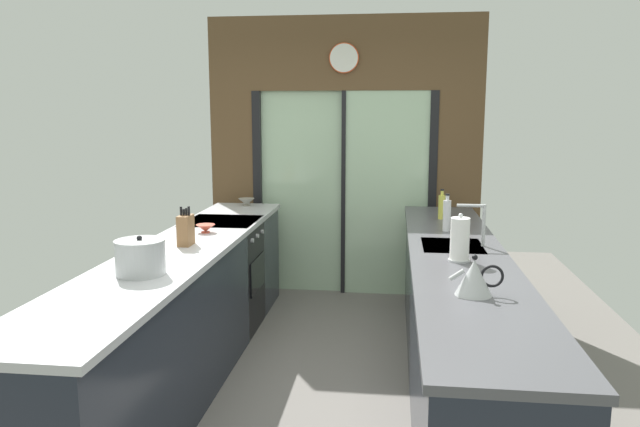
{
  "coord_description": "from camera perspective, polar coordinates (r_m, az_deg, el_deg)",
  "views": [
    {
      "loc": [
        0.49,
        -3.51,
        1.82
      ],
      "look_at": [
        -0.01,
        0.61,
        1.11
      ],
      "focal_mm": 34.03,
      "sensor_mm": 36.0,
      "label": 1
    }
  ],
  "objects": [
    {
      "name": "stock_pot",
      "position": [
        3.49,
        -16.54,
        -3.96
      ],
      "size": [
        0.28,
        0.28,
        0.22
      ],
      "color": "#B7BABC",
      "rests_on": "left_counter_run"
    },
    {
      "name": "mixing_bowl_far",
      "position": [
        5.77,
        -6.93,
        1.09
      ],
      "size": [
        0.15,
        0.15,
        0.07
      ],
      "color": "gray",
      "rests_on": "left_counter_run"
    },
    {
      "name": "right_counter_run",
      "position": [
        4.07,
        12.7,
        -10.0
      ],
      "size": [
        0.62,
        3.8,
        0.92
      ],
      "color": "#1E232D",
      "rests_on": "ground_plane"
    },
    {
      "name": "oven_range",
      "position": [
        5.15,
        -9.09,
        -5.77
      ],
      "size": [
        0.6,
        0.6,
        0.92
      ],
      "color": "black",
      "rests_on": "ground_plane"
    },
    {
      "name": "paper_towel_roll",
      "position": [
        3.73,
        13.01,
        -2.42
      ],
      "size": [
        0.13,
        0.13,
        0.29
      ],
      "color": "#B7BABC",
      "rests_on": "right_counter_run"
    },
    {
      "name": "soap_bottle_near",
      "position": [
        4.64,
        11.84,
        -0.13
      ],
      "size": [
        0.06,
        0.06,
        0.28
      ],
      "color": "silver",
      "rests_on": "right_counter_run"
    },
    {
      "name": "mixing_bowl_near",
      "position": [
        4.57,
        -10.71,
        -1.36
      ],
      "size": [
        0.14,
        0.14,
        0.06
      ],
      "color": "#BC4C38",
      "rests_on": "left_counter_run"
    },
    {
      "name": "soap_bottle_far",
      "position": [
        5.14,
        11.37,
        0.67
      ],
      "size": [
        0.06,
        0.06,
        0.25
      ],
      "color": "#D1CC4C",
      "rests_on": "right_counter_run"
    },
    {
      "name": "sink_faucet",
      "position": [
        4.16,
        14.74,
        -0.46
      ],
      "size": [
        0.19,
        0.02,
        0.28
      ],
      "color": "#B7BABC",
      "rests_on": "right_counter_run"
    },
    {
      "name": "back_wall_unit",
      "position": [
        5.94,
        2.26,
        6.87
      ],
      "size": [
        2.64,
        0.12,
        2.7
      ],
      "color": "brown",
      "rests_on": "ground_plane"
    },
    {
      "name": "left_counter_run",
      "position": [
        4.13,
        -13.44,
        -9.7
      ],
      "size": [
        0.62,
        3.8,
        0.92
      ],
      "color": "#1E232D",
      "rests_on": "ground_plane"
    },
    {
      "name": "kettle",
      "position": [
        3.08,
        14.31,
        -5.83
      ],
      "size": [
        0.27,
        0.18,
        0.2
      ],
      "color": "#B7BABC",
      "rests_on": "right_counter_run"
    },
    {
      "name": "ground_plane",
      "position": [
        4.53,
        0.18,
        -14.12
      ],
      "size": [
        5.04,
        7.6,
        0.02
      ],
      "primitive_type": "cube",
      "color": "slate"
    },
    {
      "name": "knife_block",
      "position": [
        4.16,
        -12.52,
        -1.51
      ],
      "size": [
        0.08,
        0.14,
        0.27
      ],
      "color": "brown",
      "rests_on": "left_counter_run"
    }
  ]
}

